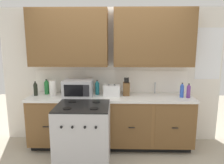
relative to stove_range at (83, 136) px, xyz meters
The scene contains 14 objects.
ground_plane 0.69m from the stove_range, 41.19° to the left, with size 8.00×8.00×0.00m, color #B2A893.
wall_unit 1.48m from the stove_range, 65.32° to the left, with size 3.95×0.40×2.41m.
counter_run 0.73m from the stove_range, 58.85° to the left, with size 2.78×0.64×0.91m.
stove_range is the anchor object (origin of this frame).
microwave 0.85m from the stove_range, 105.74° to the left, with size 0.48×0.37×0.28m.
toaster 0.94m from the stove_range, 58.92° to the left, with size 0.28×0.18×0.19m.
knife_block 1.10m from the stove_range, 47.22° to the left, with size 0.11×0.14×0.31m.
sink_faucet 1.53m from the stove_range, 35.86° to the left, with size 0.02×0.02×0.20m, color #B2B5BA.
paper_towel_roll 1.08m from the stove_range, 132.78° to the left, with size 0.12×0.12×0.26m, color white.
bottle_violet 1.84m from the stove_range, 18.39° to the left, with size 0.06×0.06×0.24m.
bottle_dark 1.25m from the stove_range, 144.59° to the left, with size 0.07×0.07×0.25m.
bottle_green 1.22m from the stove_range, 134.62° to the left, with size 0.08×0.08×0.26m.
bottle_blue 1.76m from the stove_range, 20.38° to the left, with size 0.06×0.06×0.24m.
bottle_teal 0.95m from the stove_range, 79.32° to the left, with size 0.07×0.07×0.25m.
Camera 1 is at (0.11, -3.18, 1.81)m, focal length 33.82 mm.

